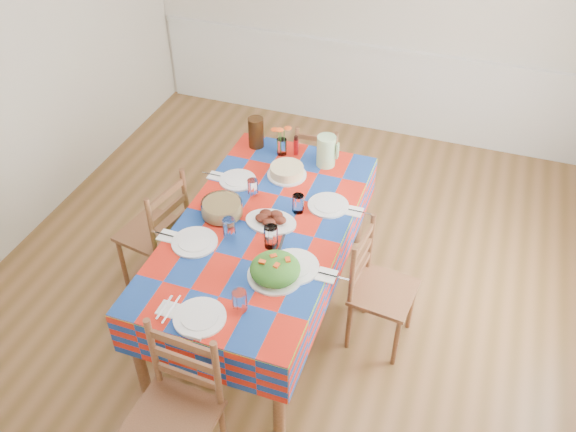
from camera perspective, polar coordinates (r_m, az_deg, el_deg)
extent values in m
cube|color=brown|center=(4.76, -0.33, -6.63)|extent=(4.50, 5.00, 0.04)
cube|color=white|center=(6.21, 7.64, 15.40)|extent=(4.41, 0.06, 0.04)
cube|color=white|center=(6.42, 7.33, 11.79)|extent=(4.41, 0.03, 0.90)
cylinder|color=brown|center=(3.96, -13.87, -12.42)|extent=(0.07, 0.07, 0.75)
cylinder|color=brown|center=(3.67, -0.85, -16.62)|extent=(0.07, 0.07, 0.75)
cylinder|color=brown|center=(5.13, -3.38, 3.14)|extent=(0.07, 0.07, 0.75)
cylinder|color=brown|center=(4.91, 6.70, 0.97)|extent=(0.07, 0.07, 0.75)
cube|color=brown|center=(4.06, -2.49, -1.13)|extent=(1.05, 2.00, 0.04)
cube|color=red|center=(4.05, -2.50, -0.88)|extent=(1.10, 2.04, 0.01)
cube|color=red|center=(4.34, -9.19, -0.92)|extent=(0.01, 2.04, 0.32)
cube|color=red|center=(4.03, 4.85, -4.31)|extent=(0.01, 2.04, 0.32)
cube|color=red|center=(3.54, -8.63, -13.12)|extent=(1.10, 0.01, 0.32)
cube|color=red|center=(4.91, 1.92, 5.03)|extent=(1.10, 0.01, 0.32)
cylinder|color=white|center=(3.50, -8.26, -9.38)|extent=(0.30, 0.30, 0.02)
cylinder|color=white|center=(3.49, -8.27, -9.26)|extent=(0.21, 0.21, 0.01)
cylinder|color=white|center=(3.47, -4.55, -7.96)|extent=(0.08, 0.08, 0.14)
cube|color=white|center=(3.58, -11.17, -8.53)|extent=(0.11, 0.11, 0.01)
cube|color=silver|center=(3.58, -11.49, -8.37)|extent=(0.01, 0.19, 0.00)
cube|color=silver|center=(3.56, -10.86, -8.57)|extent=(0.01, 0.22, 0.00)
cylinder|color=white|center=(3.95, -8.73, -2.44)|extent=(0.30, 0.30, 0.02)
cylinder|color=white|center=(3.94, -8.74, -2.32)|extent=(0.21, 0.21, 0.01)
cylinder|color=white|center=(3.92, -5.53, -1.16)|extent=(0.08, 0.08, 0.14)
cube|color=white|center=(4.03, -11.24, -1.84)|extent=(0.11, 0.11, 0.01)
cube|color=silver|center=(4.04, -11.52, -1.71)|extent=(0.19, 0.01, 0.00)
cube|color=silver|center=(4.02, -10.97, -1.85)|extent=(0.22, 0.01, 0.00)
cylinder|color=white|center=(4.44, -4.74, 3.37)|extent=(0.27, 0.27, 0.01)
cylinder|color=white|center=(4.43, -4.74, 3.47)|extent=(0.19, 0.19, 0.01)
cylinder|color=white|center=(4.26, -3.32, 2.65)|extent=(0.08, 0.08, 0.13)
cube|color=white|center=(4.50, -6.83, 3.76)|extent=(0.10, 0.10, 0.01)
cube|color=silver|center=(4.51, -7.06, 3.86)|extent=(0.17, 0.01, 0.00)
cube|color=silver|center=(4.49, -6.60, 3.77)|extent=(0.20, 0.01, 0.00)
cylinder|color=white|center=(3.74, 0.52, -4.75)|extent=(0.32, 0.32, 0.02)
cylinder|color=white|center=(3.73, 0.52, -4.62)|extent=(0.22, 0.22, 0.01)
cylinder|color=white|center=(3.84, -1.61, -1.94)|extent=(0.09, 0.09, 0.15)
cube|color=white|center=(3.70, 3.63, -5.56)|extent=(0.12, 0.12, 0.01)
cube|color=silver|center=(3.70, 3.28, -5.41)|extent=(0.20, 0.01, 0.00)
cube|color=silver|center=(3.69, 3.98, -5.58)|extent=(0.23, 0.01, 0.00)
cylinder|color=white|center=(4.20, 3.79, 1.02)|extent=(0.28, 0.28, 0.01)
cylinder|color=white|center=(4.19, 3.80, 1.13)|extent=(0.20, 0.20, 0.01)
cylinder|color=white|center=(4.11, 0.95, 1.16)|extent=(0.08, 0.08, 0.14)
cube|color=white|center=(4.17, 6.27, 0.43)|extent=(0.10, 0.10, 0.01)
cube|color=silver|center=(4.17, 6.00, 0.54)|extent=(0.18, 0.01, 0.00)
cube|color=silver|center=(4.16, 6.55, 0.42)|extent=(0.21, 0.01, 0.00)
ellipsoid|color=white|center=(4.05, -1.61, -0.54)|extent=(0.35, 0.25, 0.02)
ellipsoid|color=black|center=(4.02, -0.80, -0.37)|extent=(0.09, 0.08, 0.05)
ellipsoid|color=black|center=(4.06, -1.11, 0.12)|extent=(0.09, 0.08, 0.05)
ellipsoid|color=black|center=(4.07, -2.06, 0.22)|extent=(0.09, 0.08, 0.05)
ellipsoid|color=black|center=(4.03, -2.45, -0.19)|extent=(0.09, 0.08, 0.05)
ellipsoid|color=black|center=(4.00, -1.78, -0.59)|extent=(0.09, 0.08, 0.05)
cylinder|color=white|center=(3.69, -1.20, -5.55)|extent=(0.34, 0.34, 0.02)
ellipsoid|color=#1C4B12|center=(3.65, -1.21, -4.96)|extent=(0.31, 0.31, 0.14)
cube|color=#E64B14|center=(3.60, -2.43, -4.30)|extent=(0.04, 0.03, 0.01)
cube|color=#E64B14|center=(3.63, -1.37, -3.76)|extent=(0.05, 0.05, 0.01)
cube|color=#E64B14|center=(3.57, -1.07, -4.64)|extent=(0.03, 0.04, 0.01)
cube|color=#E64B14|center=(3.61, -0.02, -4.09)|extent=(0.04, 0.05, 0.01)
cylinder|color=white|center=(4.12, -6.20, 0.70)|extent=(0.28, 0.28, 0.10)
cylinder|color=#D2B76F|center=(4.12, -6.20, 0.70)|extent=(0.26, 0.26, 0.08)
cylinder|color=white|center=(4.47, -0.11, 3.88)|extent=(0.29, 0.29, 0.01)
cylinder|color=beige|center=(4.45, -0.11, 4.30)|extent=(0.24, 0.24, 0.07)
cube|color=black|center=(3.92, -1.29, -2.25)|extent=(0.12, 0.29, 0.01)
cube|color=black|center=(3.93, -0.51, -2.23)|extent=(0.06, 0.30, 0.01)
cylinder|color=white|center=(4.68, -0.59, 6.52)|extent=(0.08, 0.08, 0.13)
cylinder|color=#386F25|center=(4.66, -0.85, 7.05)|extent=(0.01, 0.01, 0.18)
ellipsoid|color=#E64B14|center=(4.62, -1.24, 8.09)|extent=(0.06, 0.06, 0.02)
cylinder|color=#386F25|center=(4.66, -0.36, 7.03)|extent=(0.01, 0.01, 0.18)
ellipsoid|color=#E64B14|center=(4.60, -0.01, 8.22)|extent=(0.06, 0.06, 0.02)
cylinder|color=#386F25|center=(4.64, -0.67, 6.90)|extent=(0.01, 0.01, 0.18)
ellipsoid|color=#E64B14|center=(4.55, -0.78, 8.07)|extent=(0.06, 0.06, 0.02)
cylinder|color=#B40E10|center=(4.66, 0.75, 6.64)|extent=(0.04, 0.04, 0.16)
cylinder|color=#A8D898|center=(4.54, 3.59, 6.10)|extent=(0.14, 0.14, 0.24)
cylinder|color=black|center=(4.75, -3.01, 7.81)|extent=(0.12, 0.12, 0.24)
cube|color=white|center=(3.41, -8.82, -11.05)|extent=(0.09, 0.03, 0.02)
cylinder|color=brown|center=(3.86, -11.45, -17.17)|extent=(0.04, 0.04, 0.48)
cylinder|color=brown|center=(3.73, -6.11, -19.30)|extent=(0.04, 0.04, 0.48)
cube|color=brown|center=(3.50, -10.80, -18.26)|extent=(0.47, 0.45, 0.03)
cylinder|color=brown|center=(3.46, -12.46, -12.39)|extent=(0.04, 0.04, 0.54)
cylinder|color=brown|center=(3.31, -6.64, -14.61)|extent=(0.04, 0.04, 0.54)
cube|color=brown|center=(3.46, -9.43, -14.56)|extent=(0.39, 0.04, 0.05)
cube|color=brown|center=(3.35, -9.68, -13.16)|extent=(0.39, 0.04, 0.05)
cube|color=brown|center=(3.24, -9.96, -11.67)|extent=(0.39, 0.04, 0.05)
cylinder|color=brown|center=(5.51, 4.83, 3.74)|extent=(0.03, 0.03, 0.40)
cylinder|color=brown|center=(5.55, 1.56, 4.24)|extent=(0.03, 0.03, 0.40)
cylinder|color=brown|center=(5.27, 4.22, 1.85)|extent=(0.03, 0.03, 0.40)
cylinder|color=brown|center=(5.31, 0.81, 2.39)|extent=(0.03, 0.03, 0.40)
cube|color=brown|center=(5.28, 2.93, 4.94)|extent=(0.41, 0.39, 0.03)
cylinder|color=brown|center=(5.01, 4.43, 5.63)|extent=(0.03, 0.03, 0.45)
cylinder|color=brown|center=(5.06, 0.83, 6.15)|extent=(0.03, 0.03, 0.45)
cube|color=brown|center=(5.08, 2.59, 5.06)|extent=(0.32, 0.05, 0.04)
cube|color=brown|center=(5.02, 2.63, 6.15)|extent=(0.32, 0.05, 0.04)
cube|color=brown|center=(4.95, 2.67, 7.27)|extent=(0.32, 0.05, 0.04)
cylinder|color=brown|center=(4.93, -12.34, -1.69)|extent=(0.04, 0.04, 0.47)
cylinder|color=brown|center=(4.74, -15.19, -4.30)|extent=(0.04, 0.04, 0.47)
cylinder|color=brown|center=(4.75, -9.03, -3.12)|extent=(0.04, 0.04, 0.47)
cylinder|color=brown|center=(4.55, -11.85, -5.90)|extent=(0.04, 0.04, 0.47)
cube|color=brown|center=(4.57, -12.53, -1.43)|extent=(0.49, 0.51, 0.03)
cylinder|color=brown|center=(4.42, -9.56, 1.56)|extent=(0.04, 0.04, 0.52)
cylinder|color=brown|center=(4.21, -12.63, -1.21)|extent=(0.04, 0.04, 0.52)
cube|color=brown|center=(4.38, -10.89, -0.85)|extent=(0.09, 0.37, 0.05)
cube|color=brown|center=(4.29, -11.11, 0.53)|extent=(0.09, 0.37, 0.05)
cube|color=brown|center=(4.21, -11.34, 1.97)|extent=(0.09, 0.37, 0.05)
cylinder|color=brown|center=(4.16, 10.08, -11.57)|extent=(0.04, 0.04, 0.44)
cylinder|color=brown|center=(4.39, 11.47, -8.25)|extent=(0.04, 0.04, 0.44)
cylinder|color=brown|center=(4.21, 5.70, -10.18)|extent=(0.04, 0.04, 0.44)
cylinder|color=brown|center=(4.44, 7.33, -6.98)|extent=(0.04, 0.04, 0.44)
cube|color=brown|center=(4.12, 8.97, -7.05)|extent=(0.43, 0.45, 0.03)
cylinder|color=brown|center=(3.87, 6.01, -5.68)|extent=(0.04, 0.04, 0.49)
cylinder|color=brown|center=(4.11, 7.74, -2.48)|extent=(0.04, 0.04, 0.49)
cube|color=brown|center=(4.06, 6.79, -5.03)|extent=(0.05, 0.35, 0.05)
cube|color=brown|center=(3.97, 6.93, -3.73)|extent=(0.05, 0.35, 0.05)
cube|color=brown|center=(3.88, 7.08, -2.36)|extent=(0.05, 0.35, 0.05)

